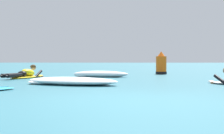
% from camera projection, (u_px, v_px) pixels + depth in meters
% --- Properties ---
extents(ground_plane, '(120.00, 120.00, 0.00)m').
position_uv_depth(ground_plane, '(121.00, 75.00, 15.94)').
color(ground_plane, '#2D6B7A').
extents(surfer_far, '(1.10, 2.66, 0.54)m').
position_uv_depth(surfer_far, '(25.00, 74.00, 13.29)').
color(surfer_far, yellow).
rests_on(surfer_far, ground).
extents(whitewater_front, '(2.84, 1.90, 0.21)m').
position_uv_depth(whitewater_front, '(72.00, 81.00, 9.76)').
color(whitewater_front, white).
rests_on(whitewater_front, ground).
extents(whitewater_mid_left, '(2.25, 0.98, 0.25)m').
position_uv_depth(whitewater_mid_left, '(101.00, 74.00, 13.91)').
color(whitewater_mid_left, white).
rests_on(whitewater_mid_left, ground).
extents(channel_marker_buoy, '(0.52, 0.52, 1.07)m').
position_uv_depth(channel_marker_buoy, '(161.00, 65.00, 16.78)').
color(channel_marker_buoy, '#EA5B0F').
rests_on(channel_marker_buoy, ground).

